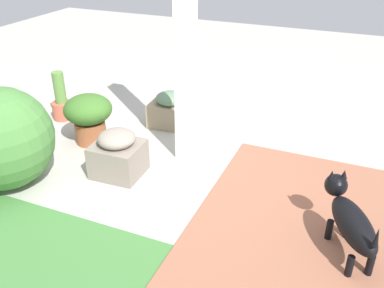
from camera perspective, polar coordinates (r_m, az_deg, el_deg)
ground_plane at (r=3.95m, az=0.29°, el=-3.52°), size 12.00×12.00×0.00m
brick_path at (r=3.29m, az=15.95°, el=-12.14°), size 1.80×2.40×0.02m
porch_pillar at (r=3.73m, az=-0.90°, el=15.00°), size 0.16×0.16×2.45m
stone_planter_nearest at (r=4.73m, az=-2.91°, el=4.57°), size 0.47×0.40×0.39m
stone_planter_mid at (r=3.85m, az=-9.90°, el=-1.33°), size 0.44×0.41×0.44m
round_shrub at (r=3.90m, az=-24.24°, el=0.67°), size 0.88×0.88×0.88m
terracotta_pot_tall at (r=5.10m, az=-17.09°, el=5.35°), size 0.23×0.23×0.56m
terracotta_pot_broad at (r=4.43m, az=-13.70°, el=3.82°), size 0.49×0.49×0.51m
dog at (r=3.09m, az=20.47°, el=-9.44°), size 0.46×0.69×0.49m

